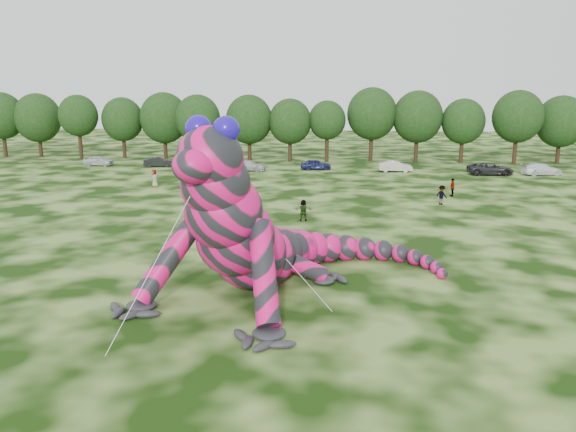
# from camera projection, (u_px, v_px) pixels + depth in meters

# --- Properties ---
(ground) EXTENTS (240.00, 240.00, 0.00)m
(ground) POSITION_uv_depth(u_px,v_px,m) (260.00, 320.00, 25.40)
(ground) COLOR #16330A
(ground) RESTS_ON ground
(inflatable_gecko) EXTENTS (20.94, 22.61, 9.16)m
(inflatable_gecko) POSITION_uv_depth(u_px,v_px,m) (262.00, 200.00, 29.18)
(inflatable_gecko) COLOR #DD0F68
(inflatable_gecko) RESTS_ON ground
(tree_1) EXTENTS (6.74, 6.07, 9.81)m
(tree_1) POSITION_uv_depth(u_px,v_px,m) (3.00, 125.00, 85.40)
(tree_1) COLOR black
(tree_1) RESTS_ON ground
(tree_2) EXTENTS (7.04, 6.34, 9.64)m
(tree_2) POSITION_uv_depth(u_px,v_px,m) (38.00, 125.00, 85.58)
(tree_2) COLOR black
(tree_2) RESTS_ON ground
(tree_3) EXTENTS (5.81, 5.23, 9.44)m
(tree_3) POSITION_uv_depth(u_px,v_px,m) (79.00, 127.00, 83.24)
(tree_3) COLOR black
(tree_3) RESTS_ON ground
(tree_4) EXTENTS (6.22, 5.60, 9.06)m
(tree_4) POSITION_uv_depth(u_px,v_px,m) (123.00, 128.00, 84.28)
(tree_4) COLOR black
(tree_4) RESTS_ON ground
(tree_5) EXTENTS (7.16, 6.44, 9.80)m
(tree_5) POSITION_uv_depth(u_px,v_px,m) (164.00, 126.00, 83.29)
(tree_5) COLOR black
(tree_5) RESTS_ON ground
(tree_6) EXTENTS (6.52, 5.86, 9.49)m
(tree_6) POSITION_uv_depth(u_px,v_px,m) (198.00, 128.00, 81.07)
(tree_6) COLOR black
(tree_6) RESTS_ON ground
(tree_7) EXTENTS (6.68, 6.01, 9.48)m
(tree_7) POSITION_uv_depth(u_px,v_px,m) (249.00, 128.00, 80.45)
(tree_7) COLOR black
(tree_7) RESTS_ON ground
(tree_8) EXTENTS (6.14, 5.53, 8.94)m
(tree_8) POSITION_uv_depth(u_px,v_px,m) (290.00, 130.00, 80.11)
(tree_8) COLOR black
(tree_8) RESTS_ON ground
(tree_9) EXTENTS (5.27, 4.74, 8.68)m
(tree_9) POSITION_uv_depth(u_px,v_px,m) (327.00, 131.00, 79.97)
(tree_9) COLOR black
(tree_9) RESTS_ON ground
(tree_10) EXTENTS (7.09, 6.38, 10.50)m
(tree_10) POSITION_uv_depth(u_px,v_px,m) (372.00, 125.00, 80.34)
(tree_10) COLOR black
(tree_10) RESTS_ON ground
(tree_11) EXTENTS (7.01, 6.31, 10.07)m
(tree_11) POSITION_uv_depth(u_px,v_px,m) (417.00, 127.00, 79.39)
(tree_11) COLOR black
(tree_11) RESTS_ON ground
(tree_12) EXTENTS (5.99, 5.39, 8.97)m
(tree_12) POSITION_uv_depth(u_px,v_px,m) (463.00, 131.00, 78.45)
(tree_12) COLOR black
(tree_12) RESTS_ON ground
(tree_13) EXTENTS (6.83, 6.15, 10.13)m
(tree_13) POSITION_uv_depth(u_px,v_px,m) (517.00, 127.00, 77.03)
(tree_13) COLOR black
(tree_13) RESTS_ON ground
(tree_14) EXTENTS (6.82, 6.14, 9.40)m
(tree_14) POSITION_uv_depth(u_px,v_px,m) (560.00, 130.00, 78.03)
(tree_14) COLOR black
(tree_14) RESTS_ON ground
(car_0) EXTENTS (4.11, 1.91, 1.36)m
(car_0) POSITION_uv_depth(u_px,v_px,m) (98.00, 161.00, 76.38)
(car_0) COLOR silver
(car_0) RESTS_ON ground
(car_1) EXTENTS (4.13, 2.01, 1.30)m
(car_1) POSITION_uv_depth(u_px,v_px,m) (159.00, 162.00, 75.29)
(car_1) COLOR black
(car_1) RESTS_ON ground
(car_2) EXTENTS (4.89, 2.83, 1.28)m
(car_2) POSITION_uv_depth(u_px,v_px,m) (211.00, 163.00, 74.05)
(car_2) COLOR maroon
(car_2) RESTS_ON ground
(car_3) EXTENTS (4.79, 2.32, 1.34)m
(car_3) POSITION_uv_depth(u_px,v_px,m) (248.00, 165.00, 71.81)
(car_3) COLOR silver
(car_3) RESTS_ON ground
(car_4) EXTENTS (4.13, 2.09, 1.35)m
(car_4) POSITION_uv_depth(u_px,v_px,m) (316.00, 164.00, 72.67)
(car_4) COLOR #1B1E51
(car_4) RESTS_ON ground
(car_5) EXTENTS (4.20, 1.48, 1.38)m
(car_5) POSITION_uv_depth(u_px,v_px,m) (396.00, 166.00, 70.87)
(car_5) COLOR beige
(car_5) RESTS_ON ground
(car_6) EXTENTS (5.55, 2.76, 1.51)m
(car_6) POSITION_uv_depth(u_px,v_px,m) (490.00, 169.00, 68.18)
(car_6) COLOR #252527
(car_6) RESTS_ON ground
(car_7) EXTENTS (5.08, 2.79, 1.40)m
(car_7) POSITION_uv_depth(u_px,v_px,m) (542.00, 169.00, 68.05)
(car_7) COLOR white
(car_7) RESTS_ON ground
(spectator_0) EXTENTS (0.71, 0.74, 1.70)m
(spectator_0) POSITION_uv_depth(u_px,v_px,m) (235.00, 205.00, 46.62)
(spectator_0) COLOR gray
(spectator_0) RESTS_ON ground
(spectator_4) EXTENTS (1.08, 1.05, 1.87)m
(spectator_4) POSITION_uv_depth(u_px,v_px,m) (155.00, 178.00, 59.72)
(spectator_4) COLOR gray
(spectator_4) RESTS_ON ground
(spectator_3) EXTENTS (0.57, 1.08, 1.76)m
(spectator_3) POSITION_uv_depth(u_px,v_px,m) (452.00, 187.00, 54.61)
(spectator_3) COLOR gray
(spectator_3) RESTS_ON ground
(spectator_2) EXTENTS (1.28, 1.26, 1.77)m
(spectator_2) POSITION_uv_depth(u_px,v_px,m) (442.00, 195.00, 50.61)
(spectator_2) COLOR gray
(spectator_2) RESTS_ON ground
(spectator_5) EXTENTS (1.60, 0.58, 1.70)m
(spectator_5) POSITION_uv_depth(u_px,v_px,m) (303.00, 210.00, 44.49)
(spectator_5) COLOR gray
(spectator_5) RESTS_ON ground
(spectator_1) EXTENTS (1.11, 1.13, 1.83)m
(spectator_1) POSITION_uv_depth(u_px,v_px,m) (246.00, 201.00, 47.65)
(spectator_1) COLOR gray
(spectator_1) RESTS_ON ground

